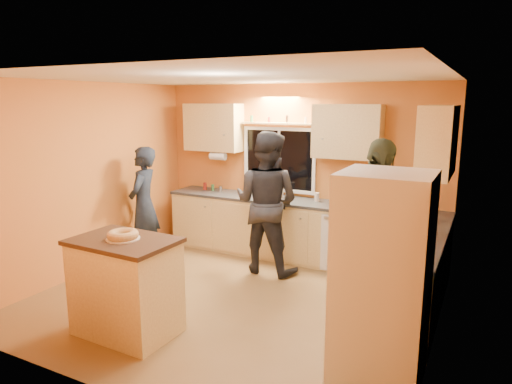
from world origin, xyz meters
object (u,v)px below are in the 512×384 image
Objects in this scene: person_center at (266,203)px; person_right at (376,223)px; island at (126,286)px; refrigerator at (382,280)px; person_left at (144,204)px.

person_right is (1.57, -0.36, -0.00)m from person_center.
island is 2.83m from person_right.
person_center reaches higher than person_right.
person_left is at bearing 158.80° from refrigerator.
person_left is 1.87m from person_center.
person_center is at bearing 136.46° from refrigerator.
island is 0.54× the size of person_center.
person_left is at bearing 12.93° from person_center.
person_right is (3.40, 0.04, 0.12)m from person_left.
island is 0.54× the size of person_right.
person_center reaches higher than refrigerator.
person_left is 0.87× the size of person_right.
island is 2.29m from person_left.
person_left is at bearing 111.88° from person_right.
island is at bearing 78.05° from person_center.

